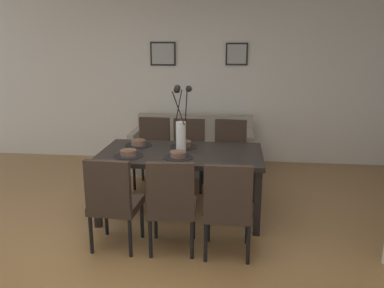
% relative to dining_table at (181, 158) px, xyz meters
% --- Properties ---
extents(ground_plane, '(9.00, 9.00, 0.00)m').
position_rel_dining_table_xyz_m(ground_plane, '(-0.30, -1.03, -0.67)').
color(ground_plane, olive).
extents(back_wall_panel, '(9.00, 0.10, 2.60)m').
position_rel_dining_table_xyz_m(back_wall_panel, '(-0.30, 2.22, 0.63)').
color(back_wall_panel, white).
rests_on(back_wall_panel, ground).
extents(dining_table, '(1.80, 0.99, 0.74)m').
position_rel_dining_table_xyz_m(dining_table, '(0.00, 0.00, 0.00)').
color(dining_table, black).
rests_on(dining_table, ground).
extents(dining_chair_near_left, '(0.46, 0.46, 0.92)m').
position_rel_dining_table_xyz_m(dining_chair_near_left, '(-0.52, -0.88, -0.16)').
color(dining_chair_near_left, '#33261E').
rests_on(dining_chair_near_left, ground).
extents(dining_chair_near_right, '(0.46, 0.46, 0.92)m').
position_rel_dining_table_xyz_m(dining_chair_near_right, '(-0.52, 0.92, -0.16)').
color(dining_chair_near_right, '#33261E').
rests_on(dining_chair_near_right, ground).
extents(dining_chair_far_left, '(0.47, 0.47, 0.92)m').
position_rel_dining_table_xyz_m(dining_chair_far_left, '(0.04, -0.87, -0.16)').
color(dining_chair_far_left, '#33261E').
rests_on(dining_chair_far_left, ground).
extents(dining_chair_far_right, '(0.45, 0.45, 0.92)m').
position_rel_dining_table_xyz_m(dining_chair_far_right, '(-0.03, 0.88, -0.16)').
color(dining_chair_far_right, '#33261E').
rests_on(dining_chair_far_right, ground).
extents(dining_chair_mid_left, '(0.44, 0.44, 0.92)m').
position_rel_dining_table_xyz_m(dining_chair_mid_left, '(0.55, -0.90, -0.16)').
color(dining_chair_mid_left, '#33261E').
rests_on(dining_chair_mid_left, ground).
extents(dining_chair_mid_right, '(0.46, 0.46, 0.92)m').
position_rel_dining_table_xyz_m(dining_chair_mid_right, '(0.53, 0.89, -0.16)').
color(dining_chair_mid_right, '#33261E').
rests_on(dining_chair_mid_right, ground).
extents(centerpiece_vase, '(0.21, 0.23, 0.73)m').
position_rel_dining_table_xyz_m(centerpiece_vase, '(0.00, 0.00, 0.36)').
color(centerpiece_vase, white).
rests_on(centerpiece_vase, dining_table).
extents(placemat_near_left, '(0.32, 0.32, 0.01)m').
position_rel_dining_table_xyz_m(placemat_near_left, '(-0.54, -0.22, 0.08)').
color(placemat_near_left, black).
rests_on(placemat_near_left, dining_table).
extents(bowl_near_left, '(0.17, 0.17, 0.07)m').
position_rel_dining_table_xyz_m(bowl_near_left, '(-0.54, -0.22, 0.11)').
color(bowl_near_left, brown).
rests_on(bowl_near_left, dining_table).
extents(placemat_near_right, '(0.32, 0.32, 0.01)m').
position_rel_dining_table_xyz_m(placemat_near_right, '(-0.54, 0.22, 0.08)').
color(placemat_near_right, black).
rests_on(placemat_near_right, dining_table).
extents(bowl_near_right, '(0.17, 0.17, 0.07)m').
position_rel_dining_table_xyz_m(bowl_near_right, '(-0.54, 0.22, 0.11)').
color(bowl_near_right, brown).
rests_on(bowl_near_right, dining_table).
extents(placemat_far_left, '(0.32, 0.32, 0.01)m').
position_rel_dining_table_xyz_m(placemat_far_left, '(-0.00, -0.22, 0.08)').
color(placemat_far_left, black).
rests_on(placemat_far_left, dining_table).
extents(bowl_far_left, '(0.17, 0.17, 0.07)m').
position_rel_dining_table_xyz_m(bowl_far_left, '(-0.00, -0.22, 0.11)').
color(bowl_far_left, brown).
rests_on(bowl_far_left, dining_table).
extents(placemat_far_right, '(0.32, 0.32, 0.01)m').
position_rel_dining_table_xyz_m(placemat_far_right, '(-0.00, 0.22, 0.08)').
color(placemat_far_right, black).
rests_on(placemat_far_right, dining_table).
extents(bowl_far_right, '(0.17, 0.17, 0.07)m').
position_rel_dining_table_xyz_m(bowl_far_right, '(-0.00, 0.22, 0.11)').
color(bowl_far_right, brown).
rests_on(bowl_far_right, dining_table).
extents(sofa, '(1.82, 0.84, 0.80)m').
position_rel_dining_table_xyz_m(sofa, '(-0.05, 1.67, -0.39)').
color(sofa, '#A89E8E').
rests_on(sofa, ground).
extents(framed_picture_left, '(0.41, 0.03, 0.37)m').
position_rel_dining_table_xyz_m(framed_picture_left, '(-0.58, 2.15, 1.07)').
color(framed_picture_left, black).
extents(framed_picture_center, '(0.34, 0.03, 0.34)m').
position_rel_dining_table_xyz_m(framed_picture_center, '(0.58, 2.15, 1.07)').
color(framed_picture_center, black).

